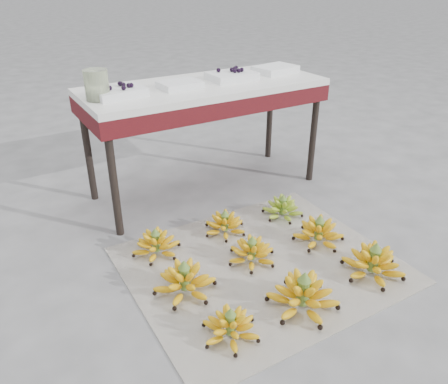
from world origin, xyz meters
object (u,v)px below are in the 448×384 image
bunch_back_center (225,225)px  tray_far_left (119,92)px  bunch_front_right (373,263)px  vendor_table (205,97)px  newspaper_mat (261,265)px  bunch_front_center (303,295)px  bunch_mid_left (185,281)px  glass_jar (97,85)px  bunch_mid_right (319,233)px  bunch_mid_center (252,252)px  tray_right (232,76)px  tray_left (180,85)px  bunch_front_left (230,327)px  bunch_back_left (156,245)px  tray_far_right (275,69)px  bunch_back_right (283,208)px

bunch_back_center → tray_far_left: (-0.35, 0.51, 0.66)m
bunch_front_right → vendor_table: size_ratio=0.26×
newspaper_mat → bunch_front_center: 0.34m
bunch_mid_left → glass_jar: size_ratio=2.33×
bunch_front_center → bunch_mid_right: (0.40, 0.35, -0.01)m
bunch_front_right → bunch_mid_right: size_ratio=1.06×
bunch_front_center → bunch_mid_left: size_ratio=0.92×
bunch_mid_center → glass_jar: glass_jar is taller
newspaper_mat → tray_right: tray_right is taller
newspaper_mat → bunch_back_center: (-0.00, 0.34, 0.05)m
bunch_mid_left → tray_left: (0.42, 0.84, 0.65)m
bunch_front_left → bunch_mid_center: (0.35, 0.37, 0.00)m
bunch_mid_left → bunch_front_right: bearing=-43.6°
bunch_front_center → bunch_back_center: bunch_front_center is taller
bunch_mid_right → vendor_table: vendor_table is taller
vendor_table → bunch_front_left: bearing=-114.8°
bunch_mid_right → bunch_mid_center: bearing=150.2°
newspaper_mat → tray_far_left: size_ratio=4.42×
newspaper_mat → bunch_back_left: size_ratio=3.95×
tray_far_right → bunch_back_center: bearing=-142.1°
bunch_back_center → vendor_table: bearing=93.9°
bunch_mid_left → bunch_mid_right: bunch_mid_left is taller
tray_left → glass_jar: bearing=-178.2°
bunch_front_right → tray_far_right: tray_far_right is taller
bunch_mid_left → glass_jar: bearing=72.9°
bunch_back_left → bunch_back_right: 0.78m
vendor_table → glass_jar: size_ratio=9.35×
bunch_mid_center → tray_left: (0.03, 0.80, 0.66)m
bunch_front_right → tray_right: bearing=112.0°
bunch_mid_right → bunch_back_center: 0.50m
bunch_front_center → bunch_back_left: size_ratio=1.05×
bunch_mid_left → bunch_back_right: 0.85m
bunch_front_left → bunch_front_right: 0.78m
bunch_front_right → bunch_back_left: (-0.81, 0.68, -0.01)m
bunch_mid_right → bunch_back_center: bunch_mid_right is taller
bunch_front_center → bunch_front_right: bearing=-4.4°
vendor_table → tray_far_left: tray_far_left is taller
newspaper_mat → tray_right: (0.37, 0.87, 0.72)m
newspaper_mat → bunch_back_right: bunch_back_right is taller
tray_left → tray_right: 0.36m
bunch_mid_left → tray_far_right: (1.13, 0.89, 0.65)m
bunch_front_right → tray_far_left: tray_far_left is taller
bunch_mid_right → tray_far_right: 1.16m
tray_left → glass_jar: size_ratio=1.55×
glass_jar → bunch_back_right: bearing=-31.3°
bunch_front_left → tray_far_left: 1.35m
bunch_mid_left → bunch_back_left: bunch_mid_left is taller
tray_left → tray_far_right: tray_far_right is taller
bunch_mid_left → vendor_table: bearing=34.8°
bunch_back_right → tray_far_right: size_ratio=0.97×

